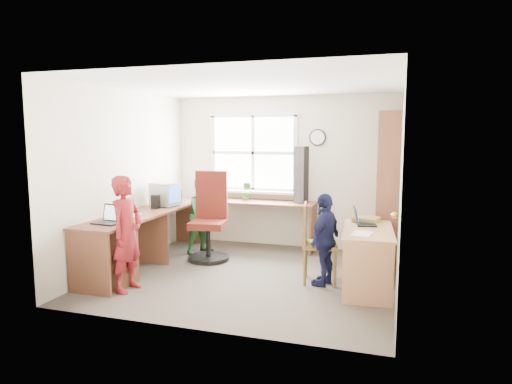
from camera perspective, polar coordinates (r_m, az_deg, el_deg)
room at (r=5.78m, az=-0.35°, el=1.46°), size 3.64×3.44×2.44m
l_desk at (r=6.10m, az=-13.40°, el=-5.68°), size 2.38×2.95×0.75m
right_desk at (r=5.51m, az=13.79°, el=-6.51°), size 0.65×1.26×0.70m
bookshelf at (r=6.61m, az=16.29°, el=0.02°), size 0.30×1.02×2.10m
swivel_chair at (r=6.62m, az=-5.82°, el=-3.73°), size 0.67×0.67×1.27m
wooden_chair at (r=5.63m, az=7.30°, el=-5.92°), size 0.48×0.48×0.97m
crt_monitor at (r=6.82m, az=-11.29°, el=-0.27°), size 0.39×0.36×0.35m
laptop_left at (r=5.70m, az=-17.78°, el=-3.21°), size 0.34×0.30×0.22m
laptop_right at (r=5.71m, az=13.11°, el=-3.50°), size 0.31×0.36×0.22m
speaker_a at (r=6.62m, az=-12.44°, el=-1.20°), size 0.10×0.10×0.19m
speaker_b at (r=7.08m, az=-9.74°, el=-0.59°), size 0.10×0.10×0.20m
cd_tower at (r=6.99m, az=5.69°, el=2.15°), size 0.21×0.20×0.87m
game_box at (r=5.92m, az=13.61°, el=-3.36°), size 0.35×0.35×0.06m
paper_a at (r=6.16m, az=-15.21°, el=-2.81°), size 0.27×0.32×0.00m
paper_b at (r=5.21m, az=13.08°, el=-5.09°), size 0.24×0.31×0.00m
potted_plant at (r=7.27m, az=-1.20°, el=0.11°), size 0.19×0.17×0.30m
person_red at (r=5.45m, az=-15.87°, el=-5.03°), size 0.34×0.50×1.34m
person_green at (r=6.97m, az=-6.57°, el=-2.92°), size 0.66×0.70×1.15m
person_navy at (r=5.52m, az=8.64°, el=-5.88°), size 0.44×0.70×1.11m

